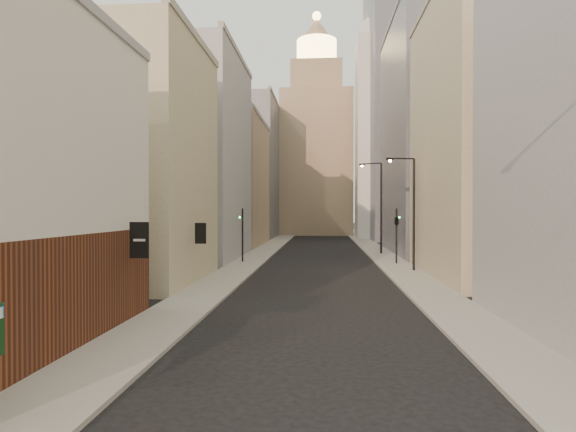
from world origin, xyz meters
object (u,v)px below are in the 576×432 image
(streetlamp_mid, at_px, (411,207))
(streetlamp_far, at_px, (379,202))
(traffic_light_right, at_px, (397,221))
(clock_tower, at_px, (317,147))
(traffic_light_left, at_px, (242,225))
(white_tower, at_px, (380,130))

(streetlamp_mid, bearing_deg, streetlamp_far, 79.49)
(streetlamp_far, xyz_separation_m, traffic_light_right, (0.40, -9.96, -1.84))
(clock_tower, relative_size, traffic_light_left, 8.98)
(clock_tower, xyz_separation_m, white_tower, (11.00, -14.00, 0.97))
(white_tower, xyz_separation_m, streetlamp_mid, (-2.85, -45.38, -13.52))
(clock_tower, xyz_separation_m, streetlamp_far, (7.37, -44.53, -11.91))
(clock_tower, bearing_deg, traffic_light_right, -81.88)
(white_tower, relative_size, streetlamp_far, 4.14)
(clock_tower, distance_m, streetlamp_far, 46.68)
(traffic_light_left, distance_m, traffic_light_right, 13.80)
(streetlamp_far, relative_size, traffic_light_right, 2.00)
(clock_tower, xyz_separation_m, traffic_light_left, (-6.02, -54.07, -14.16))
(clock_tower, distance_m, traffic_light_right, 56.73)
(streetlamp_mid, distance_m, streetlamp_far, 14.89)
(white_tower, relative_size, traffic_light_right, 8.30)
(streetlamp_far, distance_m, traffic_light_left, 16.59)
(clock_tower, relative_size, streetlamp_far, 4.48)
(streetlamp_far, xyz_separation_m, traffic_light_left, (-13.39, -9.54, -2.25))
(clock_tower, height_order, traffic_light_left, clock_tower)
(traffic_light_left, height_order, traffic_light_right, same)
(streetlamp_mid, relative_size, traffic_light_right, 1.78)
(white_tower, height_order, traffic_light_left, white_tower)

